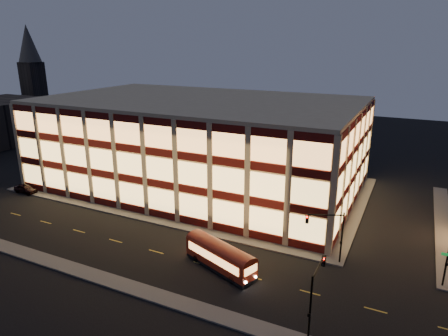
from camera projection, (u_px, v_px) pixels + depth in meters
The scene contains 12 objects.
ground at pixel (158, 225), 52.90m from camera, with size 200.00×200.00×0.00m, color black.
sidewalk_office_south at pixel (144, 217), 55.00m from camera, with size 54.00×2.00×0.15m, color #514F4C.
sidewalk_office_east at pixel (357, 209), 57.78m from camera, with size 2.00×30.00×0.15m, color #514F4C.
sidewalk_tower_west at pixel (443, 223), 53.16m from camera, with size 2.00×30.00×0.15m, color #514F4C.
sidewalk_near at pixel (85, 273), 41.75m from camera, with size 100.00×2.00×0.15m, color #514F4C.
office_building at pixel (200, 142), 66.45m from camera, with size 50.45×30.45×14.50m.
church_tower at pixel (35, 95), 113.89m from camera, with size 5.00×5.00×18.00m, color #2D2621.
church_spire at pixel (28, 43), 109.70m from camera, with size 6.00×6.00×10.00m, color #4C473F.
traffic_signal_far at pixel (329, 229), 42.54m from camera, with size 3.79×1.87×6.00m.
traffic_signal_near at pixel (316, 287), 32.34m from camera, with size 0.32×4.45×6.00m.
trolley_bus at pixel (220, 255), 42.12m from camera, with size 9.05×5.23×2.99m.
parked_car_0 at pixel (26, 189), 64.05m from camera, with size 1.63×4.04×1.38m, color black.
Camera 1 is at (29.13, -39.42, 23.04)m, focal length 32.00 mm.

